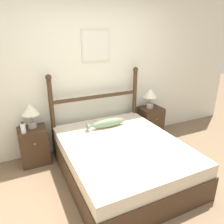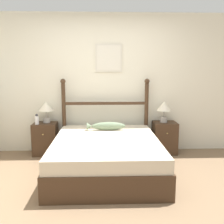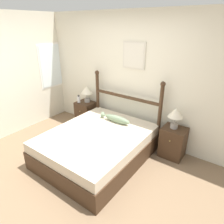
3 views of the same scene
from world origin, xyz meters
The scene contains 10 objects.
ground_plane centered at (0.00, 0.00, 0.00)m, with size 16.00×16.00×0.00m, color #7A6047.
wall_back centered at (0.00, 1.73, 1.28)m, with size 6.40×0.08×2.55m.
bed centered at (0.04, 0.61, 0.26)m, with size 1.59×1.96×0.52m.
headboard centered at (0.04, 1.56, 0.76)m, with size 1.61×0.09×1.38m.
nightstand_left centered at (-1.06, 1.49, 0.29)m, with size 0.42×0.39×0.58m.
nightstand_right centered at (1.13, 1.49, 0.29)m, with size 0.42×0.39×0.58m.
table_lamp_left centered at (-1.04, 1.53, 0.85)m, with size 0.27×0.27×0.39m.
table_lamp_right centered at (1.11, 1.49, 0.85)m, with size 0.27×0.27×0.39m.
bottle centered at (-1.18, 1.40, 0.66)m, with size 0.07×0.07×0.19m.
fish_pillow centered at (0.05, 1.17, 0.59)m, with size 0.66×0.13×0.14m.
Camera 3 is at (2.07, -1.72, 2.31)m, focal length 32.00 mm.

